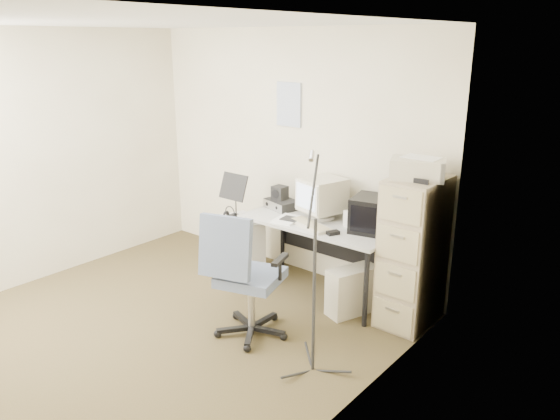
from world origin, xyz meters
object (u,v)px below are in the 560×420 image
Objects in this scene: office_chair at (251,275)px; filing_cabinet at (413,252)px; side_cart at (237,248)px; desk at (319,257)px.

filing_cabinet is at bearing 31.65° from office_chair.
office_chair is 1.74× the size of side_cart.
filing_cabinet is 2.10× the size of side_cart.
filing_cabinet is 0.99m from desk.
desk is at bearing -178.19° from filing_cabinet.
desk reaches higher than side_cart.
filing_cabinet is at bearing 1.81° from desk.
filing_cabinet reaches higher than side_cart.
office_chair reaches higher than desk.
side_cart is (-0.88, -0.22, -0.06)m from desk.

